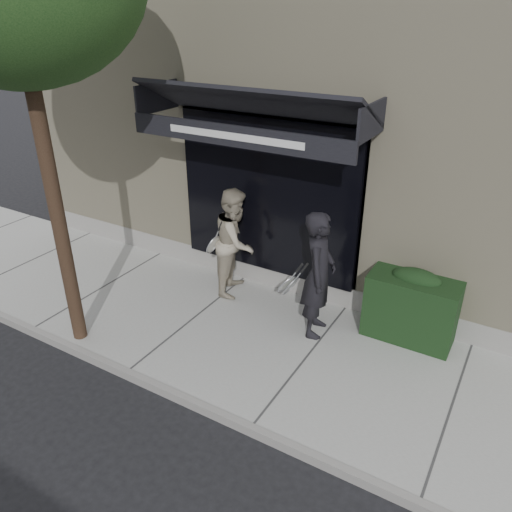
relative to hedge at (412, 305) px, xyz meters
The scene contains 7 objects.
ground 1.79m from the hedge, 131.35° to the right, with size 80.00×80.00×0.00m, color black.
sidewalk 1.77m from the hedge, 131.35° to the right, with size 20.00×3.00×0.12m, color #9C9C97.
curb 3.07m from the hedge, 111.45° to the right, with size 20.00×0.10×0.14m, color gray.
building_facade 4.39m from the hedge, 106.65° to the left, with size 14.30×8.04×5.64m.
hedge is the anchor object (origin of this frame).
pedestrian_front 1.47m from the hedge, 154.65° to the right, with size 0.77×0.95×1.97m.
pedestrian_back 3.03m from the hedge, behind, with size 0.92×1.06×1.87m.
Camera 1 is at (2.28, -5.32, 4.65)m, focal length 35.00 mm.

